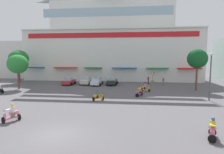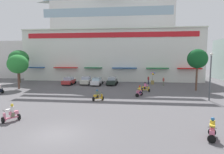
% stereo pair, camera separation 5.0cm
% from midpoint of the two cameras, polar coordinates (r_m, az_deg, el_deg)
% --- Properties ---
extents(ground_plane, '(128.00, 128.00, 0.00)m').
position_cam_midpoint_polar(ground_plane, '(26.66, -5.34, -6.03)').
color(ground_plane, '#5A575A').
extents(colonial_building, '(41.83, 18.49, 23.13)m').
position_cam_midpoint_polar(colonial_building, '(49.79, 0.31, 11.44)').
color(colonial_building, silver).
rests_on(colonial_building, ground).
extents(flank_building_left, '(10.98, 8.68, 9.79)m').
position_cam_midpoint_polar(flank_building_left, '(60.04, -26.56, 4.73)').
color(flank_building_left, silver).
rests_on(flank_building_left, ground).
extents(plaza_tree_0, '(3.53, 3.42, 6.01)m').
position_cam_midpoint_polar(plaza_tree_0, '(36.83, -26.58, 3.48)').
color(plaza_tree_0, brown).
rests_on(plaza_tree_0, ground).
extents(plaza_tree_1, '(3.26, 2.98, 6.90)m').
position_cam_midpoint_polar(plaza_tree_1, '(34.25, 24.48, 4.99)').
color(plaza_tree_1, brown).
rests_on(plaza_tree_1, ground).
extents(plaza_tree_2, '(4.19, 4.09, 7.08)m').
position_cam_midpoint_polar(plaza_tree_2, '(45.74, -26.35, 4.91)').
color(plaza_tree_2, brown).
rests_on(plaza_tree_2, ground).
extents(parked_car_0, '(2.33, 3.99, 1.52)m').
position_cam_midpoint_polar(parked_car_0, '(39.27, -12.90, -1.17)').
color(parked_car_0, '#B03031').
rests_on(parked_car_0, ground).
extents(parked_car_1, '(2.40, 4.02, 1.61)m').
position_cam_midpoint_polar(parked_car_1, '(38.97, -7.75, -1.06)').
color(parked_car_1, beige).
rests_on(parked_car_1, ground).
extents(parked_car_2, '(2.31, 4.46, 1.50)m').
position_cam_midpoint_polar(parked_car_2, '(37.76, -4.61, -1.31)').
color(parked_car_2, silver).
rests_on(parked_car_2, ground).
extents(parked_car_3, '(2.30, 4.50, 1.58)m').
position_cam_midpoint_polar(parked_car_3, '(38.10, 0.10, -1.18)').
color(parked_car_3, '#212C26').
rests_on(parked_car_3, ground).
extents(scooter_rider_0, '(1.47, 1.22, 1.47)m').
position_cam_midpoint_polar(scooter_rider_0, '(24.28, -4.25, -5.76)').
color(scooter_rider_0, black).
rests_on(scooter_rider_0, ground).
extents(scooter_rider_2, '(1.28, 1.47, 1.54)m').
position_cam_midpoint_polar(scooter_rider_2, '(18.74, -28.13, -9.89)').
color(scooter_rider_2, black).
rests_on(scooter_rider_2, ground).
extents(scooter_rider_3, '(1.03, 1.54, 1.50)m').
position_cam_midpoint_polar(scooter_rider_3, '(14.90, 28.13, -14.06)').
color(scooter_rider_3, black).
rests_on(scooter_rider_3, ground).
extents(scooter_rider_5, '(1.10, 1.52, 1.56)m').
position_cam_midpoint_polar(scooter_rider_5, '(27.19, 8.32, -4.44)').
color(scooter_rider_5, black).
rests_on(scooter_rider_5, ground).
extents(scooter_rider_6, '(1.45, 1.04, 1.56)m').
position_cam_midpoint_polar(scooter_rider_6, '(30.97, 10.17, -3.22)').
color(scooter_rider_6, black).
rests_on(scooter_rider_6, ground).
extents(scooter_rider_7, '(0.62, 1.43, 1.44)m').
position_cam_midpoint_polar(scooter_rider_7, '(33.29, -30.79, -3.43)').
color(scooter_rider_7, black).
rests_on(scooter_rider_7, ground).
extents(pedestrian_0, '(0.47, 0.47, 1.71)m').
position_cam_midpoint_polar(pedestrian_0, '(39.69, 10.99, -0.73)').
color(pedestrian_0, '#1C203D').
rests_on(pedestrian_0, ground).
extents(pedestrian_1, '(0.49, 0.49, 1.69)m').
position_cam_midpoint_polar(pedestrian_1, '(38.12, 15.36, -1.13)').
color(pedestrian_1, slate).
rests_on(pedestrian_1, ground).
extents(streetlamp_near, '(0.40, 0.40, 6.09)m').
position_cam_midpoint_polar(streetlamp_near, '(26.86, 27.71, 1.15)').
color(streetlamp_near, '#474C51').
rests_on(streetlamp_near, ground).
extents(balloon_vendor_cart, '(0.80, 0.95, 2.53)m').
position_cam_midpoint_polar(balloon_vendor_cart, '(39.72, 12.23, -0.53)').
color(balloon_vendor_cart, olive).
rests_on(balloon_vendor_cart, ground).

